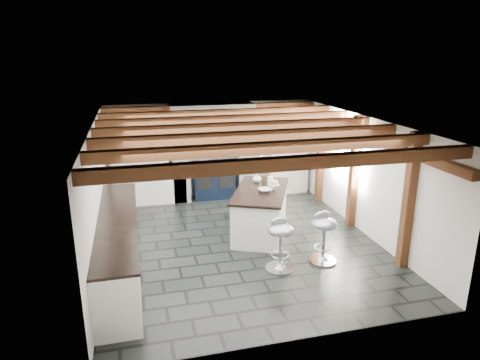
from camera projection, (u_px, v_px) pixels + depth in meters
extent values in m
plane|color=black|center=(240.00, 241.00, 8.19)|extent=(6.00, 6.00, 0.00)
plane|color=silver|center=(210.00, 149.00, 10.63)|extent=(5.00, 0.00, 5.00)
plane|color=silver|center=(98.00, 195.00, 7.26)|extent=(0.00, 6.00, 6.00)
plane|color=silver|center=(363.00, 175.00, 8.44)|extent=(0.00, 6.00, 6.00)
plane|color=white|center=(240.00, 122.00, 7.52)|extent=(6.00, 6.00, 0.00)
cube|color=white|center=(180.00, 162.00, 10.23)|extent=(0.40, 0.60, 1.90)
cube|color=white|center=(245.00, 158.00, 10.60)|extent=(0.40, 0.60, 1.90)
cube|color=brown|center=(212.00, 117.00, 10.11)|extent=(2.10, 0.65, 0.18)
cube|color=white|center=(212.00, 110.00, 10.06)|extent=(2.00, 0.60, 0.31)
cube|color=black|center=(215.00, 116.00, 9.80)|extent=(1.00, 0.03, 0.22)
cube|color=silver|center=(215.00, 116.00, 9.78)|extent=(0.90, 0.01, 0.14)
cube|color=white|center=(139.00, 162.00, 9.99)|extent=(1.30, 0.58, 2.00)
cube|color=white|center=(286.00, 153.00, 10.85)|extent=(1.00, 0.58, 2.00)
cube|color=white|center=(119.00, 246.00, 6.99)|extent=(0.60, 3.80, 0.88)
cube|color=black|center=(117.00, 220.00, 6.85)|extent=(0.64, 3.80, 0.04)
cube|color=white|center=(170.00, 183.00, 10.32)|extent=(0.70, 0.60, 0.88)
cube|color=black|center=(170.00, 164.00, 10.18)|extent=(0.74, 0.64, 0.04)
cube|color=brown|center=(362.00, 135.00, 8.19)|extent=(0.15, 5.80, 0.14)
plane|color=white|center=(349.00, 148.00, 8.88)|extent=(0.00, 0.90, 0.90)
cube|color=brown|center=(293.00, 163.00, 5.13)|extent=(5.00, 0.16, 0.16)
cube|color=brown|center=(271.00, 148.00, 5.94)|extent=(5.00, 0.16, 0.16)
cube|color=brown|center=(254.00, 136.00, 6.74)|extent=(5.00, 0.16, 0.16)
cube|color=brown|center=(240.00, 127.00, 7.54)|extent=(5.00, 0.16, 0.16)
cube|color=brown|center=(229.00, 119.00, 8.35)|extent=(5.00, 0.16, 0.16)
cube|color=brown|center=(220.00, 113.00, 9.15)|extent=(5.00, 0.16, 0.16)
cube|color=brown|center=(213.00, 108.00, 9.95)|extent=(5.00, 0.16, 0.16)
cube|color=brown|center=(409.00, 202.00, 6.94)|extent=(0.15, 0.15, 2.30)
cube|color=brown|center=(354.00, 172.00, 8.61)|extent=(0.15, 0.15, 2.30)
cube|color=brown|center=(321.00, 154.00, 10.09)|extent=(0.15, 0.15, 2.30)
cylinder|color=black|center=(265.00, 142.00, 7.68)|extent=(0.01, 0.01, 0.56)
cylinder|color=white|center=(265.00, 159.00, 7.78)|extent=(0.09, 0.09, 0.22)
cylinder|color=black|center=(263.00, 138.00, 7.97)|extent=(0.01, 0.01, 0.56)
cylinder|color=white|center=(262.00, 155.00, 8.07)|extent=(0.09, 0.09, 0.22)
cylinder|color=black|center=(261.00, 135.00, 8.26)|extent=(0.01, 0.01, 0.56)
cylinder|color=white|center=(260.00, 152.00, 8.36)|extent=(0.09, 0.09, 0.22)
cube|color=black|center=(213.00, 179.00, 10.54)|extent=(1.00, 0.60, 0.90)
ellipsoid|color=silver|center=(203.00, 161.00, 10.34)|extent=(0.28, 0.28, 0.11)
ellipsoid|color=silver|center=(223.00, 160.00, 10.46)|extent=(0.28, 0.28, 0.11)
cylinder|color=silver|center=(216.00, 168.00, 10.14)|extent=(0.95, 0.03, 0.03)
cube|color=black|center=(205.00, 184.00, 10.20)|extent=(0.35, 0.02, 0.30)
cube|color=black|center=(226.00, 182.00, 10.32)|extent=(0.35, 0.02, 0.30)
cube|color=white|center=(260.00, 213.00, 8.45)|extent=(1.52, 1.96, 0.86)
cube|color=black|center=(261.00, 191.00, 8.31)|extent=(1.63, 2.06, 0.05)
imported|color=white|center=(257.00, 178.00, 8.76)|extent=(0.24, 0.24, 0.19)
ellipsoid|color=red|center=(257.00, 171.00, 8.72)|extent=(0.19, 0.19, 0.12)
cylinder|color=white|center=(270.00, 181.00, 8.58)|extent=(0.12, 0.12, 0.18)
imported|color=white|center=(265.00, 190.00, 8.19)|extent=(0.33, 0.33, 0.06)
cylinder|color=white|center=(274.00, 187.00, 8.30)|extent=(0.05, 0.05, 0.10)
cylinder|color=white|center=(274.00, 185.00, 8.28)|extent=(0.21, 0.21, 0.01)
cylinder|color=tan|center=(274.00, 183.00, 8.27)|extent=(0.17, 0.17, 0.07)
cylinder|color=silver|center=(322.00, 260.00, 7.40)|extent=(0.48, 0.48, 0.03)
cone|color=silver|center=(323.00, 258.00, 7.39)|extent=(0.22, 0.22, 0.09)
cylinder|color=silver|center=(323.00, 242.00, 7.30)|extent=(0.05, 0.05, 0.60)
torus|color=silver|center=(323.00, 247.00, 7.33)|extent=(0.31, 0.31, 0.02)
ellipsoid|color=gray|center=(325.00, 224.00, 7.20)|extent=(0.51, 0.51, 0.20)
ellipsoid|color=gray|center=(321.00, 215.00, 7.27)|extent=(0.32, 0.17, 0.17)
cylinder|color=silver|center=(280.00, 268.00, 7.14)|extent=(0.48, 0.48, 0.03)
cone|color=silver|center=(280.00, 265.00, 7.13)|extent=(0.22, 0.22, 0.09)
cylinder|color=silver|center=(280.00, 249.00, 7.04)|extent=(0.06, 0.06, 0.61)
torus|color=silver|center=(280.00, 255.00, 7.07)|extent=(0.31, 0.31, 0.02)
ellipsoid|color=gray|center=(281.00, 230.00, 6.94)|extent=(0.53, 0.53, 0.20)
ellipsoid|color=gray|center=(277.00, 222.00, 7.00)|extent=(0.33, 0.19, 0.17)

